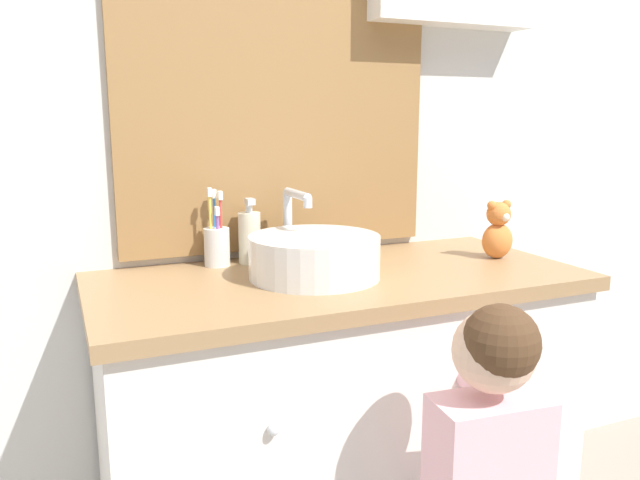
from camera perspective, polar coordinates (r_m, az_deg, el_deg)
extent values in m
cube|color=silver|center=(1.75, -2.40, 13.88)|extent=(3.20, 0.06, 2.50)
cube|color=olive|center=(1.71, -3.93, 19.71)|extent=(0.86, 0.02, 1.22)
cube|color=#B2C1CC|center=(1.70, -3.86, 19.73)|extent=(0.80, 0.01, 1.16)
cube|color=silver|center=(1.67, 1.75, -17.06)|extent=(1.14, 0.51, 0.76)
cube|color=#99754C|center=(1.52, 1.84, -3.79)|extent=(1.18, 0.55, 0.03)
sphere|color=silver|center=(1.27, -4.28, -16.92)|extent=(0.02, 0.02, 0.02)
sphere|color=silver|center=(1.51, 15.59, -12.62)|extent=(0.02, 0.02, 0.02)
cylinder|color=white|center=(1.48, -0.52, -1.52)|extent=(0.31, 0.31, 0.10)
cylinder|color=silver|center=(1.47, -0.52, 0.26)|extent=(0.26, 0.26, 0.01)
cylinder|color=silver|center=(1.63, -2.98, 1.22)|extent=(0.02, 0.02, 0.19)
cylinder|color=silver|center=(1.55, -2.11, 4.19)|extent=(0.02, 0.14, 0.02)
cylinder|color=silver|center=(1.49, -1.13, 3.43)|extent=(0.02, 0.02, 0.02)
sphere|color=white|center=(1.67, -0.20, -0.43)|extent=(0.06, 0.06, 0.06)
cylinder|color=silver|center=(1.62, -9.40, -0.63)|extent=(0.07, 0.07, 0.10)
cylinder|color=#D6423D|center=(1.61, -9.04, 1.23)|extent=(0.01, 0.01, 0.18)
cube|color=white|center=(1.59, -9.12, 4.05)|extent=(0.01, 0.02, 0.02)
cylinder|color=#3884DB|center=(1.62, -9.59, 1.34)|extent=(0.01, 0.01, 0.18)
cube|color=white|center=(1.61, -9.68, 4.20)|extent=(0.01, 0.02, 0.02)
cylinder|color=#E5CC4C|center=(1.60, -9.97, 1.32)|extent=(0.01, 0.01, 0.19)
cube|color=white|center=(1.58, -10.07, 4.32)|extent=(0.01, 0.02, 0.02)
cylinder|color=#8E56B7|center=(1.59, -9.32, 0.47)|extent=(0.01, 0.01, 0.14)
cube|color=white|center=(1.58, -9.39, 2.63)|extent=(0.01, 0.02, 0.02)
cylinder|color=beige|center=(1.63, -6.45, 0.20)|extent=(0.06, 0.06, 0.13)
cylinder|color=silver|center=(1.62, -6.51, 2.89)|extent=(0.02, 0.02, 0.02)
cube|color=silver|center=(1.61, -6.42, 3.52)|extent=(0.02, 0.03, 0.02)
cube|color=beige|center=(1.32, 15.00, -20.44)|extent=(0.23, 0.14, 0.33)
sphere|color=beige|center=(1.20, 15.64, -9.74)|extent=(0.16, 0.16, 0.16)
sphere|color=#4C331E|center=(1.18, 16.18, -9.04)|extent=(0.14, 0.14, 0.14)
cylinder|color=beige|center=(1.44, 13.82, -12.64)|extent=(0.07, 0.25, 0.05)
cylinder|color=orange|center=(1.53, 11.42, -9.55)|extent=(0.01, 0.05, 0.12)
ellipsoid|color=orange|center=(1.75, 15.89, -0.07)|extent=(0.09, 0.07, 0.09)
sphere|color=orange|center=(1.73, 16.02, 2.31)|extent=(0.06, 0.06, 0.06)
sphere|color=orange|center=(1.72, 15.44, 3.06)|extent=(0.02, 0.02, 0.02)
sphere|color=orange|center=(1.75, 16.68, 3.13)|extent=(0.02, 0.02, 0.02)
sphere|color=silver|center=(1.71, 16.59, 2.01)|extent=(0.02, 0.02, 0.02)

